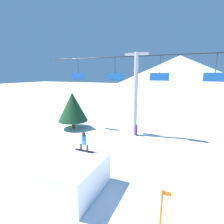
# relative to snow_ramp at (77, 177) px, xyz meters

# --- Properties ---
(ground_plane) EXTENTS (220.00, 220.00, 0.00)m
(ground_plane) POSITION_rel_snow_ramp_xyz_m (-0.13, -0.03, -0.91)
(ground_plane) COLOR white
(mountain_ridge) EXTENTS (69.66, 69.66, 15.50)m
(mountain_ridge) POSITION_rel_snow_ramp_xyz_m (-0.13, 89.90, 6.85)
(mountain_ridge) COLOR silver
(mountain_ridge) RESTS_ON ground_plane
(snow_ramp) EXTENTS (2.45, 3.47, 1.81)m
(snow_ramp) POSITION_rel_snow_ramp_xyz_m (0.00, 0.00, 0.00)
(snow_ramp) COLOR white
(snow_ramp) RESTS_ON ground_plane
(snowboarder) EXTENTS (1.31, 0.28, 1.23)m
(snowboarder) POSITION_rel_snow_ramp_xyz_m (-0.34, 1.29, 1.50)
(snowboarder) COLOR black
(snowboarder) RESTS_ON snow_ramp
(chairlift) EXTENTS (21.69, 0.44, 8.55)m
(chairlift) POSITION_rel_snow_ramp_xyz_m (0.22, 10.25, 4.29)
(chairlift) COLOR #9E9EA3
(chairlift) RESTS_ON ground_plane
(pine_tree_near) EXTENTS (3.52, 3.52, 4.35)m
(pine_tree_near) POSITION_rel_snow_ramp_xyz_m (-7.27, 9.64, 1.73)
(pine_tree_near) COLOR #4C3823
(pine_tree_near) RESTS_ON ground_plane
(trail_marker) EXTENTS (0.41, 0.10, 1.73)m
(trail_marker) POSITION_rel_snow_ramp_xyz_m (4.57, -0.43, 0.02)
(trail_marker) COLOR orange
(trail_marker) RESTS_ON ground_plane
(distant_skier) EXTENTS (0.24, 0.24, 1.23)m
(distant_skier) POSITION_rel_snow_ramp_xyz_m (0.50, 10.04, -0.24)
(distant_skier) COLOR black
(distant_skier) RESTS_ON ground_plane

